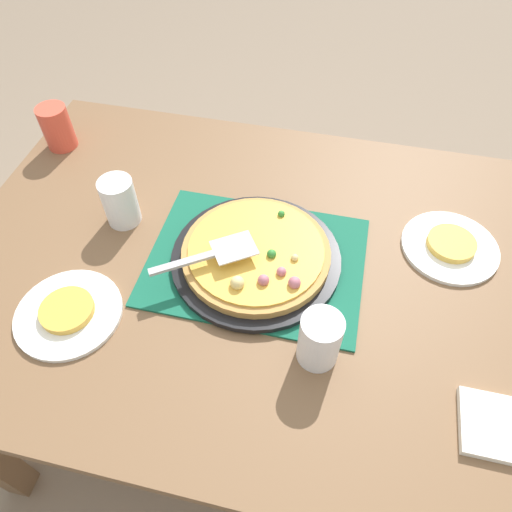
{
  "coord_description": "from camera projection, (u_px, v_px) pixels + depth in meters",
  "views": [
    {
      "loc": [
        -0.15,
        0.65,
        1.59
      ],
      "look_at": [
        0.0,
        0.0,
        0.77
      ],
      "focal_mm": 33.29,
      "sensor_mm": 36.0,
      "label": 1
    }
  ],
  "objects": [
    {
      "name": "ground_plane",
      "position": [
        256.0,
        394.0,
        1.66
      ],
      "size": [
        8.0,
        8.0,
        0.0
      ],
      "primitive_type": "plane",
      "color": "#84705B"
    },
    {
      "name": "dining_table",
      "position": [
        256.0,
        289.0,
        1.16
      ],
      "size": [
        1.4,
        1.0,
        0.75
      ],
      "color": "brown",
      "rests_on": "ground_plane"
    },
    {
      "name": "placemat",
      "position": [
        256.0,
        261.0,
        1.07
      ],
      "size": [
        0.48,
        0.36,
        0.01
      ],
      "primitive_type": "cube",
      "color": "#145B42",
      "rests_on": "dining_table"
    },
    {
      "name": "pizza_pan",
      "position": [
        256.0,
        258.0,
        1.06
      ],
      "size": [
        0.38,
        0.38,
        0.01
      ],
      "primitive_type": "cylinder",
      "color": "black",
      "rests_on": "placemat"
    },
    {
      "name": "pizza",
      "position": [
        256.0,
        253.0,
        1.05
      ],
      "size": [
        0.33,
        0.33,
        0.05
      ],
      "color": "#B78442",
      "rests_on": "pizza_pan"
    },
    {
      "name": "plate_near_left",
      "position": [
        450.0,
        247.0,
        1.09
      ],
      "size": [
        0.22,
        0.22,
        0.01
      ],
      "primitive_type": "cylinder",
      "color": "white",
      "rests_on": "dining_table"
    },
    {
      "name": "plate_far_right",
      "position": [
        69.0,
        313.0,
        0.98
      ],
      "size": [
        0.22,
        0.22,
        0.01
      ],
      "primitive_type": "cylinder",
      "color": "white",
      "rests_on": "dining_table"
    },
    {
      "name": "served_slice_left",
      "position": [
        451.0,
        243.0,
        1.08
      ],
      "size": [
        0.11,
        0.11,
        0.02
      ],
      "primitive_type": "cylinder",
      "color": "#EAB747",
      "rests_on": "plate_near_left"
    },
    {
      "name": "served_slice_right",
      "position": [
        67.0,
        310.0,
        0.97
      ],
      "size": [
        0.11,
        0.11,
        0.02
      ],
      "primitive_type": "cylinder",
      "color": "gold",
      "rests_on": "plate_far_right"
    },
    {
      "name": "cup_near",
      "position": [
        57.0,
        127.0,
        1.29
      ],
      "size": [
        0.08,
        0.08,
        0.12
      ],
      "primitive_type": "cylinder",
      "color": "#E04C38",
      "rests_on": "dining_table"
    },
    {
      "name": "cup_far",
      "position": [
        320.0,
        340.0,
        0.88
      ],
      "size": [
        0.08,
        0.08,
        0.12
      ],
      "primitive_type": "cylinder",
      "color": "white",
      "rests_on": "dining_table"
    },
    {
      "name": "cup_corner",
      "position": [
        120.0,
        202.0,
        1.11
      ],
      "size": [
        0.08,
        0.08,
        0.12
      ],
      "primitive_type": "cylinder",
      "color": "white",
      "rests_on": "dining_table"
    },
    {
      "name": "pizza_server",
      "position": [
        213.0,
        254.0,
        1.0
      ],
      "size": [
        0.21,
        0.16,
        0.01
      ],
      "color": "silver",
      "rests_on": "pizza"
    },
    {
      "name": "napkin_stack",
      "position": [
        495.0,
        426.0,
        0.83
      ],
      "size": [
        0.12,
        0.12,
        0.02
      ],
      "primitive_type": "cube",
      "color": "white",
      "rests_on": "dining_table"
    }
  ]
}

